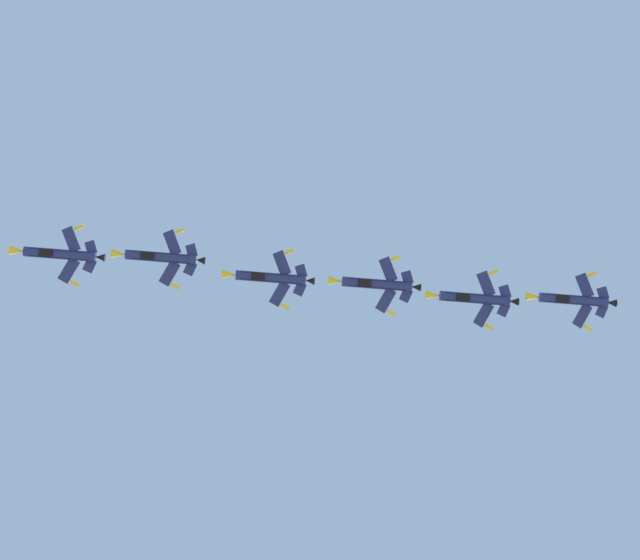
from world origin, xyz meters
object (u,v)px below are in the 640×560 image
fighter_jet_left_outer (375,284)px  fighter_jet_trail_slot (572,300)px  fighter_jet_lead (58,254)px  fighter_jet_right_wing (269,278)px  fighter_jet_right_outer (473,298)px  fighter_jet_left_wing (159,257)px

fighter_jet_left_outer → fighter_jet_trail_slot: bearing=-88.2°
fighter_jet_lead → fighter_jet_right_wing: size_ratio=1.00×
fighter_jet_right_outer → fighter_jet_left_outer: bearing=92.3°
fighter_jet_right_wing → fighter_jet_trail_slot: size_ratio=1.00×
fighter_jet_left_outer → fighter_jet_trail_slot: size_ratio=1.00×
fighter_jet_left_wing → fighter_jet_left_outer: 37.14m
fighter_jet_trail_slot → fighter_jet_lead: bearing=91.3°
fighter_jet_right_wing → fighter_jet_right_outer: size_ratio=1.00×
fighter_jet_trail_slot → fighter_jet_left_outer: bearing=91.8°
fighter_jet_left_outer → fighter_jet_trail_slot: (32.97, -11.33, 2.39)m
fighter_jet_left_wing → fighter_jet_right_outer: bearing=-87.9°
fighter_jet_left_wing → fighter_jet_trail_slot: size_ratio=1.00×
fighter_jet_right_outer → fighter_jet_lead: bearing=91.3°
fighter_jet_left_outer → fighter_jet_right_outer: size_ratio=1.00×
fighter_jet_lead → fighter_jet_right_outer: (66.66, -23.44, -1.11)m
fighter_jet_right_outer → fighter_jet_trail_slot: 18.46m
fighter_jet_trail_slot → fighter_jet_right_outer: bearing=91.3°
fighter_jet_lead → fighter_jet_left_outer: size_ratio=1.00×
fighter_jet_left_wing → fighter_jet_right_outer: fighter_jet_left_wing is taller
fighter_jet_lead → fighter_jet_trail_slot: (83.71, -29.46, 2.60)m
fighter_jet_lead → fighter_jet_right_outer: 70.67m
fighter_jet_lead → fighter_jet_left_wing: size_ratio=1.00×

